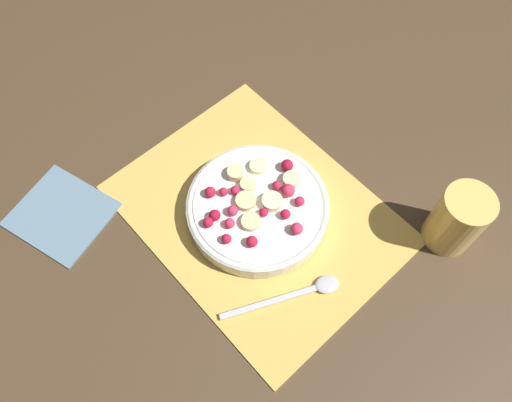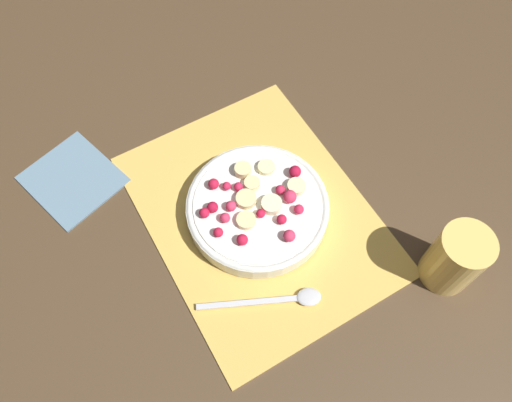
# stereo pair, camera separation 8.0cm
# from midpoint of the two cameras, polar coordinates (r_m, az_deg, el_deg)

# --- Properties ---
(ground_plane) EXTENTS (3.00, 3.00, 0.00)m
(ground_plane) POSITION_cam_midpoint_polar(r_m,az_deg,el_deg) (0.84, 2.89, -1.77)
(ground_plane) COLOR #4C3823
(placemat) EXTENTS (0.45, 0.35, 0.01)m
(placemat) POSITION_cam_midpoint_polar(r_m,az_deg,el_deg) (0.84, 2.90, -1.68)
(placemat) COLOR #E0B251
(placemat) RESTS_ON ground_plane
(fruit_bowl) EXTENTS (0.23, 0.23, 0.05)m
(fruit_bowl) POSITION_cam_midpoint_polar(r_m,az_deg,el_deg) (0.82, 2.81, -0.88)
(fruit_bowl) COLOR silver
(fruit_bowl) RESTS_ON placemat
(spoon) EXTENTS (0.10, 0.18, 0.01)m
(spoon) POSITION_cam_midpoint_polar(r_m,az_deg,el_deg) (0.78, 6.32, -11.39)
(spoon) COLOR silver
(spoon) RESTS_ON placemat
(drinking_glass) EXTENTS (0.08, 0.08, 0.12)m
(drinking_glass) POSITION_cam_midpoint_polar(r_m,az_deg,el_deg) (0.82, 24.50, -6.28)
(drinking_glass) COLOR #F4CC66
(drinking_glass) RESTS_ON ground_plane
(napkin) EXTENTS (0.19, 0.18, 0.01)m
(napkin) POSITION_cam_midpoint_polar(r_m,az_deg,el_deg) (0.91, -17.94, 2.22)
(napkin) COLOR slate
(napkin) RESTS_ON ground_plane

